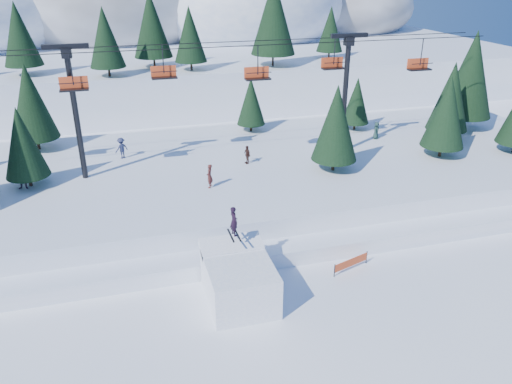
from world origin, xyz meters
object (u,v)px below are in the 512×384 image
object	(u,v)px
jump_kicker	(239,280)
banner_far	(387,231)
chairlift	(217,83)
banner_near	(351,263)

from	to	relation	value
jump_kicker	banner_far	bearing A→B (deg)	19.49
chairlift	banner_near	xyz separation A→B (m)	(5.49, -14.34, -8.78)
chairlift	banner_far	size ratio (longest dim) A/B	17.31
jump_kicker	banner_near	xyz separation A→B (m)	(7.64, 1.10, -0.83)
chairlift	jump_kicker	bearing A→B (deg)	-97.93
banner_far	banner_near	bearing A→B (deg)	-143.92
chairlift	banner_far	xyz separation A→B (m)	(9.79, -11.21, -8.78)
chairlift	banner_far	distance (m)	17.28
jump_kicker	chairlift	bearing A→B (deg)	82.07
banner_near	banner_far	bearing A→B (deg)	36.08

